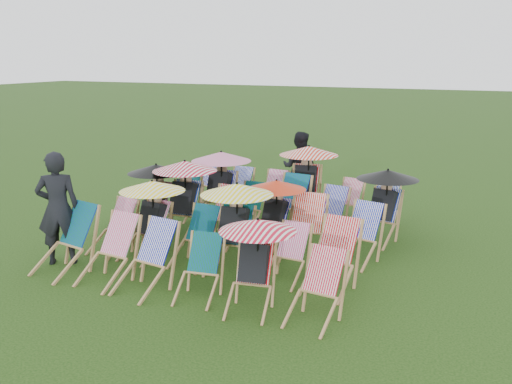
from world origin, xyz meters
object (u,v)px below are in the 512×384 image
at_px(deckchair_29, 384,206).
at_px(deckchair_0, 65,240).
at_px(person_rear, 299,168).
at_px(person_left, 58,208).
at_px(deckchair_5, 316,289).

bearing_deg(deckchair_29, deckchair_0, -131.22).
distance_m(deckchair_0, person_rear, 5.79).
bearing_deg(deckchair_0, deckchair_29, 59.95).
bearing_deg(deckchair_29, person_left, -135.33).
bearing_deg(deckchair_5, deckchair_29, 98.38).
relative_size(deckchair_0, person_rear, 0.65).
xyz_separation_m(deckchair_0, deckchair_29, (3.96, 4.49, -0.11)).
bearing_deg(person_rear, deckchair_29, 152.43).
relative_size(deckchair_29, person_left, 0.44).
bearing_deg(deckchair_5, person_rear, 119.23).
distance_m(deckchair_5, person_left, 4.44).
height_order(deckchair_5, deckchair_29, deckchair_5).
xyz_separation_m(deckchair_0, deckchair_5, (4.07, -0.02, -0.07)).
relative_size(deckchair_5, person_left, 0.48).
bearing_deg(deckchair_0, person_rear, 83.02).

